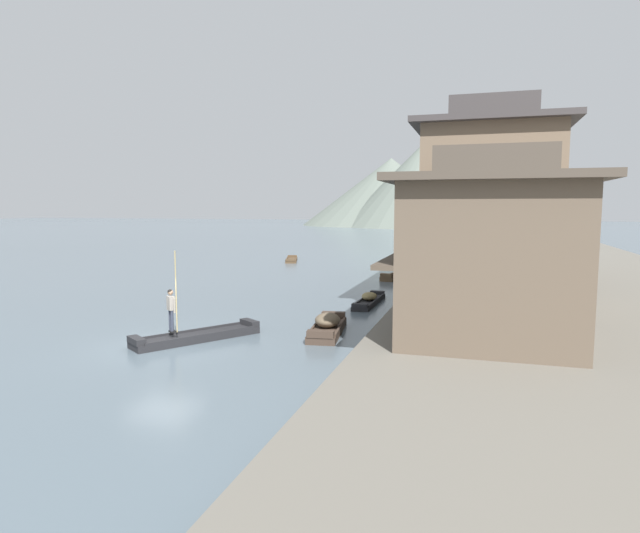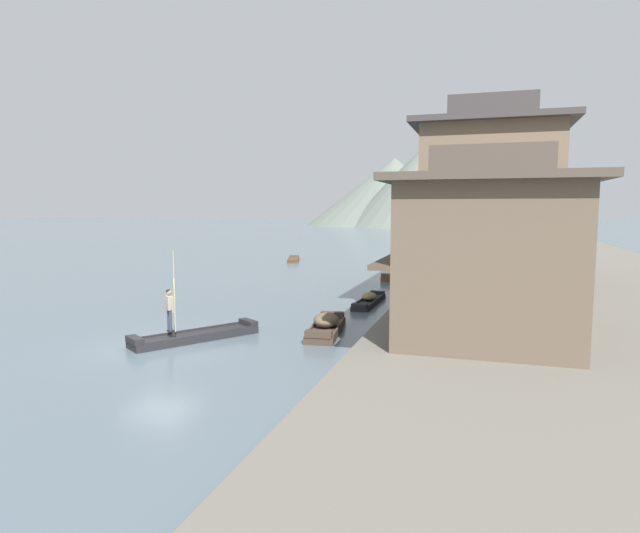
# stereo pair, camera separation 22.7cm
# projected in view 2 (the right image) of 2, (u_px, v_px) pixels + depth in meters

# --- Properties ---
(ground_plane) EXTENTS (400.00, 400.00, 0.00)m
(ground_plane) POSITION_uv_depth(u_px,v_px,m) (161.00, 346.00, 19.70)
(ground_plane) COLOR slate
(riverbank_right) EXTENTS (18.00, 110.00, 0.65)m
(riverbank_right) POSITION_uv_depth(u_px,v_px,m) (550.00, 266.00, 43.32)
(riverbank_right) COLOR #6B665B
(riverbank_right) RESTS_ON ground
(boat_foreground_poled) EXTENTS (3.68, 4.74, 0.47)m
(boat_foreground_poled) POSITION_uv_depth(u_px,v_px,m) (196.00, 336.00, 20.57)
(boat_foreground_poled) COLOR #232326
(boat_foreground_poled) RESTS_ON ground
(boatman_person) EXTENTS (0.51, 0.39, 3.04)m
(boatman_person) POSITION_uv_depth(u_px,v_px,m) (170.00, 305.00, 19.78)
(boatman_person) COLOR black
(boatman_person) RESTS_ON boat_foreground_poled
(boat_moored_nearest) EXTENTS (2.04, 4.98, 0.55)m
(boat_moored_nearest) POSITION_uv_depth(u_px,v_px,m) (400.00, 275.00, 38.68)
(boat_moored_nearest) COLOR brown
(boat_moored_nearest) RESTS_ON ground
(boat_moored_second) EXTENTS (2.22, 4.35, 0.40)m
(boat_moored_second) POSITION_uv_depth(u_px,v_px,m) (293.00, 260.00, 50.72)
(boat_moored_second) COLOR brown
(boat_moored_second) RESTS_ON ground
(boat_moored_third) EXTENTS (0.93, 4.61, 0.63)m
(boat_moored_third) POSITION_uv_depth(u_px,v_px,m) (369.00, 300.00, 28.22)
(boat_moored_third) COLOR #232326
(boat_moored_third) RESTS_ON ground
(boat_moored_far) EXTENTS (1.74, 5.56, 0.51)m
(boat_moored_far) POSITION_uv_depth(u_px,v_px,m) (430.00, 250.00, 61.73)
(boat_moored_far) COLOR brown
(boat_moored_far) RESTS_ON ground
(boat_midriver_drifting) EXTENTS (1.64, 4.08, 0.83)m
(boat_midriver_drifting) POSITION_uv_depth(u_px,v_px,m) (326.00, 326.00, 21.62)
(boat_midriver_drifting) COLOR #423328
(boat_midriver_drifting) RESTS_ON ground
(house_waterfront_nearest) EXTENTS (6.69, 6.64, 6.14)m
(house_waterfront_nearest) POSITION_uv_depth(u_px,v_px,m) (487.00, 250.00, 17.89)
(house_waterfront_nearest) COLOR brown
(house_waterfront_nearest) RESTS_ON riverbank_right
(house_waterfront_second) EXTENTS (6.71, 8.03, 8.74)m
(house_waterfront_second) POSITION_uv_depth(u_px,v_px,m) (488.00, 210.00, 24.43)
(house_waterfront_second) COLOR #75604C
(house_waterfront_second) RESTS_ON riverbank_right
(house_waterfront_tall) EXTENTS (6.06, 6.48, 8.74)m
(house_waterfront_tall) POSITION_uv_depth(u_px,v_px,m) (482.00, 209.00, 31.66)
(house_waterfront_tall) COLOR brown
(house_waterfront_tall) RESTS_ON riverbank_right
(house_waterfront_narrow) EXTENTS (5.86, 6.95, 8.74)m
(house_waterfront_narrow) POSITION_uv_depth(u_px,v_px,m) (482.00, 209.00, 38.45)
(house_waterfront_narrow) COLOR brown
(house_waterfront_narrow) RESTS_ON riverbank_right
(hill_far_west) EXTENTS (45.65, 45.65, 22.70)m
(hill_far_west) POSITION_uv_depth(u_px,v_px,m) (429.00, 184.00, 142.89)
(hill_far_west) COLOR slate
(hill_far_west) RESTS_ON ground
(hill_far_centre) EXTENTS (51.08, 51.08, 19.21)m
(hill_far_centre) POSITION_uv_depth(u_px,v_px,m) (394.00, 192.00, 154.83)
(hill_far_centre) COLOR slate
(hill_far_centre) RESTS_ON ground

